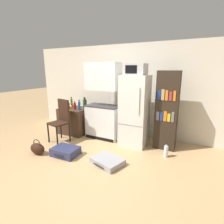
% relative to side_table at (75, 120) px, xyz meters
% --- Properties ---
extents(ground_plane, '(24.00, 24.00, 0.00)m').
position_rel_side_table_xyz_m(ground_plane, '(1.28, -1.29, -0.36)').
color(ground_plane, tan).
extents(wall_back, '(6.40, 0.10, 2.41)m').
position_rel_side_table_xyz_m(wall_back, '(1.48, 0.71, 0.85)').
color(wall_back, silver).
rests_on(wall_back, ground_plane).
extents(side_table, '(0.76, 0.63, 0.72)m').
position_rel_side_table_xyz_m(side_table, '(0.00, 0.00, 0.00)').
color(side_table, '#422D1E').
rests_on(side_table, ground_plane).
extents(kitchen_hutch, '(0.88, 0.48, 1.93)m').
position_rel_side_table_xyz_m(kitchen_hutch, '(0.89, 0.08, 0.54)').
color(kitchen_hutch, white).
rests_on(kitchen_hutch, ground_plane).
extents(refrigerator, '(0.61, 0.59, 1.64)m').
position_rel_side_table_xyz_m(refrigerator, '(1.76, 0.03, 0.46)').
color(refrigerator, silver).
rests_on(refrigerator, ground_plane).
extents(microwave, '(0.45, 0.39, 0.25)m').
position_rel_side_table_xyz_m(microwave, '(1.76, 0.03, 1.41)').
color(microwave, '#B7B7BC').
rests_on(microwave, refrigerator).
extents(bookshelf, '(0.47, 0.32, 1.75)m').
position_rel_side_table_xyz_m(bookshelf, '(2.47, 0.16, 0.52)').
color(bookshelf, '#2D2319').
rests_on(bookshelf, ground_plane).
extents(bottle_amber_beer, '(0.08, 0.08, 0.20)m').
position_rel_side_table_xyz_m(bottle_amber_beer, '(-0.10, -0.12, 0.44)').
color(bottle_amber_beer, brown).
rests_on(bottle_amber_beer, side_table).
extents(bottle_wine_dark, '(0.09, 0.09, 0.27)m').
position_rel_side_table_xyz_m(bottle_wine_dark, '(0.20, 0.25, 0.47)').
color(bottle_wine_dark, black).
rests_on(bottle_wine_dark, side_table).
extents(bottle_green_tall, '(0.07, 0.07, 0.32)m').
position_rel_side_table_xyz_m(bottle_green_tall, '(0.28, 0.10, 0.49)').
color(bottle_green_tall, '#1E6028').
rests_on(bottle_green_tall, side_table).
extents(bottle_blue_soda, '(0.06, 0.06, 0.27)m').
position_rel_side_table_xyz_m(bottle_blue_soda, '(0.27, -0.11, 0.47)').
color(bottle_blue_soda, '#1E47A3').
rests_on(bottle_blue_soda, side_table).
extents(bottle_olive_oil, '(0.07, 0.07, 0.28)m').
position_rel_side_table_xyz_m(bottle_olive_oil, '(-0.21, 0.15, 0.48)').
color(bottle_olive_oil, '#566619').
rests_on(bottle_olive_oil, side_table).
extents(bottle_ketchup_red, '(0.07, 0.07, 0.21)m').
position_rel_side_table_xyz_m(bottle_ketchup_red, '(0.12, -0.11, 0.45)').
color(bottle_ketchup_red, '#AD1914').
rests_on(bottle_ketchup_red, side_table).
extents(bowl, '(0.15, 0.15, 0.04)m').
position_rel_side_table_xyz_m(bowl, '(-0.20, 0.02, 0.38)').
color(bowl, silver).
rests_on(bowl, side_table).
extents(chair, '(0.47, 0.47, 1.05)m').
position_rel_side_table_xyz_m(chair, '(0.09, -0.61, 0.25)').
color(chair, black).
rests_on(chair, ground_plane).
extents(suitcase_large_flat, '(0.55, 0.44, 0.17)m').
position_rel_side_table_xyz_m(suitcase_large_flat, '(0.69, -1.18, -0.27)').
color(suitcase_large_flat, navy).
rests_on(suitcase_large_flat, ground_plane).
extents(suitcase_small_flat, '(0.67, 0.58, 0.11)m').
position_rel_side_table_xyz_m(suitcase_small_flat, '(1.64, -1.09, -0.30)').
color(suitcase_small_flat, '#99999E').
rests_on(suitcase_small_flat, ground_plane).
extents(handbag, '(0.36, 0.20, 0.33)m').
position_rel_side_table_xyz_m(handbag, '(0.12, -1.41, -0.23)').
color(handbag, '#33190F').
rests_on(handbag, ground_plane).
extents(water_bottle_front, '(0.09, 0.09, 0.31)m').
position_rel_side_table_xyz_m(water_bottle_front, '(2.59, -0.29, -0.23)').
color(water_bottle_front, silver).
rests_on(water_bottle_front, ground_plane).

